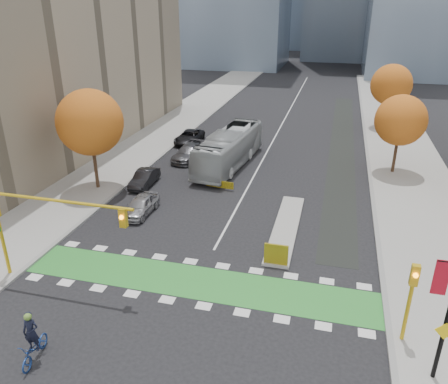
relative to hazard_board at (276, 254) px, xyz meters
The scene contains 22 objects.
ground 5.85m from the hazard_board, 133.60° to the right, with size 300.00×300.00×0.00m, color black.
sidewalk_west 23.59m from the hazard_board, 137.92° to the left, with size 7.00×120.00×0.15m, color gray.
sidewalk_east 18.45m from the hazard_board, 58.98° to the left, with size 7.00×120.00×0.15m, color gray.
curb_west 21.12m from the hazard_board, 131.54° to the left, with size 0.30×120.00×0.16m, color gray.
curb_east 16.92m from the hazard_board, 69.21° to the left, with size 0.30×120.00×0.16m, color gray.
bike_crossing 4.89m from the hazard_board, 145.98° to the right, with size 20.00×3.00×0.01m, color #2B832F.
centre_line 36.03m from the hazard_board, 96.38° to the left, with size 0.15×70.00×0.01m, color silver.
bike_lane_paint 26.05m from the hazard_board, 82.27° to the left, with size 2.50×50.00×0.01m, color black.
median_island 4.85m from the hazard_board, 90.00° to the left, with size 1.60×10.00×0.16m, color gray.
hazard_board is the anchor object (origin of this frame).
building_west 35.18m from the hazard_board, 147.56° to the left, with size 16.00×44.00×25.00m, color gray.
tree_west 18.44m from the hazard_board, 154.01° to the left, with size 5.20×5.20×8.22m.
tree_east_near 19.93m from the hazard_board, 65.80° to the left, with size 4.40×4.40×7.08m.
tree_east_far 35.13m from the hazard_board, 75.88° to the left, with size 4.80×4.80×7.65m.
traffic_signal_west 13.23m from the hazard_board, 158.45° to the right, with size 8.53×0.56×5.20m.
traffic_signal_east 8.26m from the hazard_board, 35.92° to the right, with size 0.35×0.43×4.10m.
cyclist 13.35m from the hazard_board, 132.26° to the right, with size 1.07×2.21×2.45m.
bus 17.43m from the hazard_board, 113.01° to the left, with size 2.83×12.10×3.37m, color #9BA0A2.
parked_car_a 11.42m from the hazard_board, 157.49° to the left, with size 1.60×3.98×1.36m, color #9C9DA2.
parked_car_b 15.62m from the hazard_board, 143.14° to the left, with size 1.40×4.01×1.32m, color black.
parked_car_c 19.91m from the hazard_board, 123.66° to the left, with size 2.04×5.02×1.46m, color #4A4A4F.
parked_car_d 25.33m from the hazard_board, 120.34° to the left, with size 2.26×4.89×1.36m, color black.
Camera 1 is at (6.58, -17.64, 14.29)m, focal length 35.00 mm.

